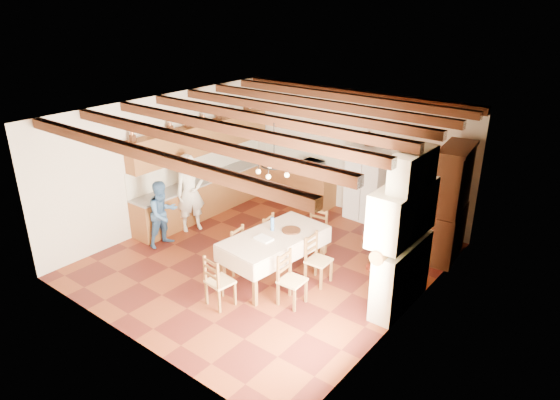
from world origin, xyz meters
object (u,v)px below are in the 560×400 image
Objects in this scene: microwave at (313,166)px; chair_left_far at (261,235)px; chair_right_near at (292,280)px; person_woman_blue at (163,214)px; person_man at (190,193)px; hutch at (450,203)px; chair_right_far at (319,260)px; chair_end_near at (220,281)px; refrigerator at (369,182)px; dining_table at (275,239)px; person_woman_red at (383,229)px; chair_left_near at (231,248)px; chair_end_far at (314,233)px.

chair_left_far is at bearing -68.48° from microwave.
person_woman_blue is at bearing 85.98° from chair_right_near.
person_man is at bearing 10.78° from person_woman_blue.
hutch is at bearing 119.45° from chair_left_far.
chair_end_near is (-0.92, -1.64, 0.00)m from chair_right_far.
refrigerator is at bearing 13.25° from microwave.
chair_end_near is at bearing -67.29° from microwave.
chair_left_far is 1.85m from chair_end_near.
chair_left_far is 1.88× the size of microwave.
hutch reaches higher than chair_left_far.
dining_table is at bearing -77.48° from person_woman_blue.
person_woman_red is (0.70, 1.13, 0.41)m from chair_right_far.
chair_right_near is at bearing -2.69° from person_woman_red.
hutch is 1.31× the size of person_man.
chair_end_near is (-0.18, -4.82, -0.42)m from refrigerator.
chair_left_near is at bearing -35.98° from person_woman_red.
microwave is (1.33, 2.89, 0.15)m from person_man.
hutch is at bearing -112.34° from chair_end_near.
chair_left_near is 3.79m from microwave.
chair_left_near is 2.17m from person_man.
dining_table is 2.84m from person_man.
hutch reaches higher than person_man.
person_woman_red is (1.44, -2.05, -0.01)m from refrigerator.
chair_right_near is (0.78, -4.04, -0.42)m from refrigerator.
chair_right_near is 1.88× the size of microwave.
person_woman_blue is at bearing -100.93° from microwave.
chair_end_far is at bearing -47.31° from microwave.
chair_end_far is 3.00m from person_man.
chair_right_far is (1.48, -0.11, 0.00)m from chair_left_far.
dining_table is 2.23× the size of chair_right_far.
microwave is at bearing -169.95° from refrigerator.
hutch is at bearing -14.29° from refrigerator.
microwave is at bearing 27.94° from chair_right_near.
chair_left_near is 1.18m from chair_end_near.
chair_end_far is (0.23, 2.51, 0.00)m from chair_end_near.
chair_left_near is 0.80m from chair_left_far.
chair_end_near reaches higher than dining_table.
chair_right_far is at bearing -15.93° from person_woman_red.
hutch is 2.45× the size of chair_end_near.
chair_end_far is 1.88× the size of microwave.
chair_left_far is (-0.72, 0.46, -0.33)m from dining_table.
chair_right_far is at bearing 76.38° from chair_left_far.
chair_left_near is 1.00× the size of chair_left_far.
chair_right_far is 0.66× the size of person_woman_blue.
refrigerator is 4.84m from chair_end_near.
person_woman_red is (4.26, 1.00, -0.01)m from person_man.
chair_right_near is (-1.42, -3.32, -0.69)m from hutch.
chair_end_far is at bearing 20.36° from chair_right_near.
person_woman_blue reaches higher than dining_table.
person_woman_blue reaches higher than chair_end_near.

